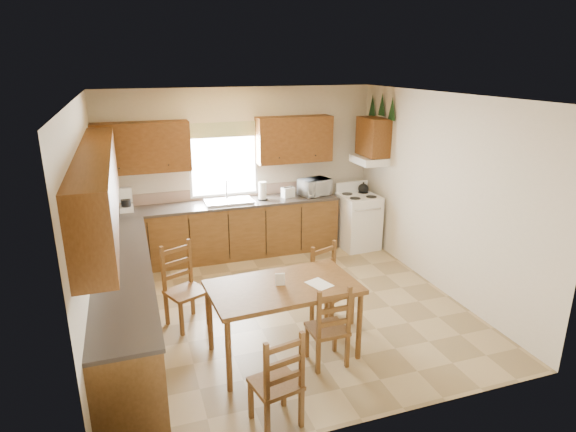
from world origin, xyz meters
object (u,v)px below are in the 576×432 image
object	(u,v)px
microwave	(315,187)
chair_near_left	(276,377)
stove	(358,222)
chair_far_left	(186,287)
chair_near_right	(327,323)
chair_far_right	(333,287)
dining_table	(283,320)

from	to	relation	value
microwave	chair_near_left	distance (m)	4.40
microwave	stove	bearing A→B (deg)	-37.17
microwave	chair_far_left	xyz separation A→B (m)	(-2.44, -1.97, -0.55)
chair_near_left	stove	bearing A→B (deg)	-137.00
chair_near_left	chair_near_right	xyz separation A→B (m)	(0.79, 0.69, -0.01)
chair_near_left	chair_near_right	size ratio (longest dim) A/B	1.02
chair_far_right	stove	bearing A→B (deg)	35.59
chair_near_right	chair_far_right	bearing A→B (deg)	-118.18
stove	chair_far_left	bearing A→B (deg)	-154.75
chair_near_right	chair_far_right	distance (m)	0.81
chair_near_right	chair_far_right	size ratio (longest dim) A/B	0.94
stove	microwave	xyz separation A→B (m)	(-0.70, 0.29, 0.61)
stove	chair_far_right	size ratio (longest dim) A/B	0.92
dining_table	chair_far_right	distance (m)	0.88
microwave	chair_far_left	size ratio (longest dim) A/B	0.46
dining_table	microwave	bearing A→B (deg)	59.14
stove	chair_near_right	xyz separation A→B (m)	(-1.83, -2.94, 0.01)
microwave	dining_table	world-z (taller)	microwave
dining_table	chair_far_left	distance (m)	1.34
stove	chair_near_right	distance (m)	3.46
microwave	chair_near_left	bearing A→B (deg)	-130.92
chair_near_left	chair_far_left	world-z (taller)	chair_far_left
dining_table	chair_near_left	world-z (taller)	chair_near_left
dining_table	chair_far_left	xyz separation A→B (m)	(-0.92, 0.97, 0.09)
dining_table	chair_far_right	xyz separation A→B (m)	(0.77, 0.43, 0.08)
chair_far_left	chair_far_right	bearing A→B (deg)	-41.94
stove	chair_near_left	bearing A→B (deg)	-128.65
microwave	chair_near_left	world-z (taller)	microwave
dining_table	chair_far_right	bearing A→B (deg)	25.83
stove	chair_near_left	xyz separation A→B (m)	(-2.61, -3.63, 0.02)
dining_table	chair_far_left	bearing A→B (deg)	130.04
stove	chair_far_left	world-z (taller)	chair_far_left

